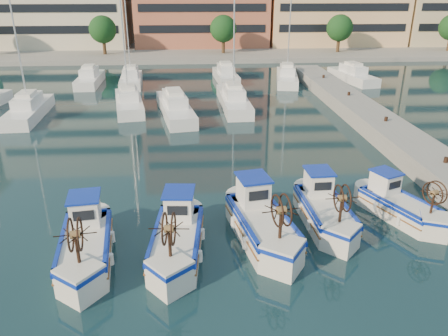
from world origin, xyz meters
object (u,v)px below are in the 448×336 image
(fishing_boat_d, at_px, (324,208))
(fishing_boat_e, at_px, (398,204))
(fishing_boat_c, at_px, (261,221))
(fishing_boat_b, at_px, (177,236))
(fishing_boat_a, at_px, (86,241))

(fishing_boat_d, bearing_deg, fishing_boat_e, 2.75)
(fishing_boat_c, height_order, fishing_boat_d, fishing_boat_c)
(fishing_boat_b, distance_m, fishing_boat_e, 10.57)
(fishing_boat_c, xyz_separation_m, fishing_boat_e, (6.74, 1.41, -0.15))
(fishing_boat_a, distance_m, fishing_boat_c, 7.28)
(fishing_boat_c, xyz_separation_m, fishing_boat_d, (3.07, 1.10, -0.08))
(fishing_boat_b, bearing_deg, fishing_boat_a, -172.49)
(fishing_boat_a, distance_m, fishing_boat_b, 3.62)
(fishing_boat_e, bearing_deg, fishing_boat_a, 166.87)
(fishing_boat_d, bearing_deg, fishing_boat_b, -165.40)
(fishing_boat_a, relative_size, fishing_boat_c, 0.94)
(fishing_boat_c, relative_size, fishing_boat_e, 1.21)
(fishing_boat_b, relative_size, fishing_boat_d, 1.05)
(fishing_boat_d, bearing_deg, fishing_boat_a, -170.21)
(fishing_boat_a, height_order, fishing_boat_e, fishing_boat_a)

